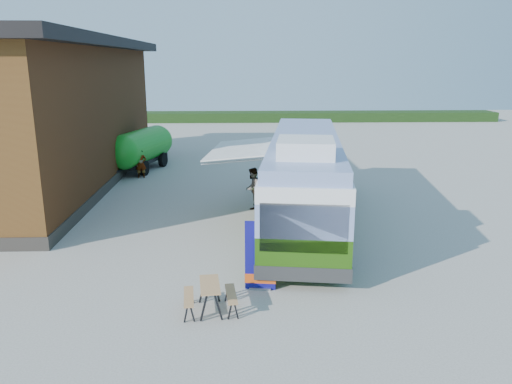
{
  "coord_description": "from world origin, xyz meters",
  "views": [
    {
      "loc": [
        0.11,
        -16.34,
        6.33
      ],
      "look_at": [
        0.75,
        2.41,
        1.4
      ],
      "focal_mm": 35.0,
      "sensor_mm": 36.0,
      "label": 1
    }
  ],
  "objects_px": {
    "banner": "(260,262)",
    "picnic_table": "(210,291)",
    "bus": "(305,176)",
    "slurry_tanker": "(141,147)",
    "person_a": "(141,164)",
    "person_b": "(253,188)"
  },
  "relations": [
    {
      "from": "banner",
      "to": "picnic_table",
      "type": "relative_size",
      "value": 1.4
    },
    {
      "from": "bus",
      "to": "slurry_tanker",
      "type": "distance_m",
      "value": 13.25
    },
    {
      "from": "bus",
      "to": "picnic_table",
      "type": "distance_m",
      "value": 8.21
    },
    {
      "from": "person_a",
      "to": "slurry_tanker",
      "type": "relative_size",
      "value": 0.25
    },
    {
      "from": "person_a",
      "to": "person_b",
      "type": "distance_m",
      "value": 8.66
    },
    {
      "from": "banner",
      "to": "picnic_table",
      "type": "bearing_deg",
      "value": -130.07
    },
    {
      "from": "person_b",
      "to": "slurry_tanker",
      "type": "bearing_deg",
      "value": -122.71
    },
    {
      "from": "banner",
      "to": "slurry_tanker",
      "type": "distance_m",
      "value": 17.57
    },
    {
      "from": "bus",
      "to": "banner",
      "type": "xyz_separation_m",
      "value": [
        -2.02,
        -6.13,
        -1.08
      ]
    },
    {
      "from": "bus",
      "to": "person_b",
      "type": "distance_m",
      "value": 3.01
    },
    {
      "from": "bus",
      "to": "picnic_table",
      "type": "xyz_separation_m",
      "value": [
        -3.38,
        -7.37,
        -1.34
      ]
    },
    {
      "from": "banner",
      "to": "slurry_tanker",
      "type": "xyz_separation_m",
      "value": [
        -6.38,
        16.36,
        0.56
      ]
    },
    {
      "from": "banner",
      "to": "bus",
      "type": "bearing_deg",
      "value": 79.26
    },
    {
      "from": "bus",
      "to": "slurry_tanker",
      "type": "relative_size",
      "value": 2.08
    },
    {
      "from": "bus",
      "to": "banner",
      "type": "bearing_deg",
      "value": -100.74
    },
    {
      "from": "slurry_tanker",
      "to": "banner",
      "type": "bearing_deg",
      "value": -52.77
    },
    {
      "from": "picnic_table",
      "to": "slurry_tanker",
      "type": "xyz_separation_m",
      "value": [
        -5.02,
        17.6,
        0.82
      ]
    },
    {
      "from": "person_a",
      "to": "banner",
      "type": "bearing_deg",
      "value": -78.2
    },
    {
      "from": "person_a",
      "to": "picnic_table",
      "type": "bearing_deg",
      "value": -84.32
    },
    {
      "from": "person_a",
      "to": "person_b",
      "type": "xyz_separation_m",
      "value": [
        6.05,
        -6.19,
        0.11
      ]
    },
    {
      "from": "banner",
      "to": "person_a",
      "type": "bearing_deg",
      "value": 120.39
    },
    {
      "from": "banner",
      "to": "person_a",
      "type": "xyz_separation_m",
      "value": [
        -6.04,
        14.32,
        -0.03
      ]
    }
  ]
}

